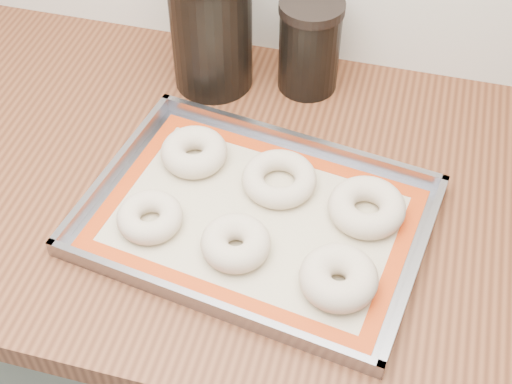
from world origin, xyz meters
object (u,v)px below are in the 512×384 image
(baking_tray, at_px, (256,218))
(canister_left, at_px, (211,26))
(bagel_back_mid, at_px, (279,179))
(bagel_front_right, at_px, (339,278))
(canister_mid, at_px, (309,45))
(bagel_front_mid, at_px, (236,243))
(bagel_front_left, at_px, (150,217))
(bagel_back_right, at_px, (367,207))
(bagel_back_left, at_px, (194,152))

(baking_tray, distance_m, canister_left, 0.33)
(bagel_back_mid, bearing_deg, baking_tray, -103.57)
(bagel_front_right, xyz_separation_m, canister_mid, (-0.12, 0.40, 0.05))
(bagel_front_mid, relative_size, bagel_front_right, 0.92)
(baking_tray, xyz_separation_m, bagel_back_mid, (0.02, 0.07, 0.01))
(baking_tray, height_order, bagel_front_right, bagel_front_right)
(baking_tray, height_order, bagel_front_left, bagel_front_left)
(canister_mid, bearing_deg, bagel_front_mid, -92.66)
(bagel_front_mid, relative_size, bagel_back_right, 0.87)
(bagel_front_mid, xyz_separation_m, canister_mid, (0.02, 0.37, 0.06))
(baking_tray, distance_m, bagel_back_left, 0.15)
(bagel_front_mid, distance_m, bagel_back_left, 0.18)
(bagel_front_left, xyz_separation_m, bagel_back_mid, (0.15, 0.12, -0.00))
(bagel_front_left, distance_m, bagel_back_right, 0.30)
(baking_tray, bearing_deg, bagel_back_mid, 76.43)
(bagel_front_right, height_order, bagel_back_left, bagel_front_right)
(bagel_back_left, relative_size, bagel_back_right, 0.92)
(bagel_front_left, height_order, bagel_front_right, bagel_front_right)
(bagel_front_left, height_order, bagel_back_left, bagel_back_left)
(bagel_front_left, distance_m, bagel_front_mid, 0.13)
(canister_mid, bearing_deg, bagel_front_left, -111.84)
(bagel_front_left, bearing_deg, bagel_front_right, -7.94)
(baking_tray, bearing_deg, bagel_front_right, -32.95)
(bagel_front_left, distance_m, bagel_back_mid, 0.19)
(bagel_front_right, bearing_deg, canister_left, 127.18)
(bagel_front_left, distance_m, bagel_front_right, 0.27)
(bagel_back_mid, xyz_separation_m, canister_mid, (-0.01, 0.24, 0.06))
(canister_left, bearing_deg, canister_mid, 10.91)
(bagel_back_mid, bearing_deg, bagel_front_left, -143.18)
(bagel_front_right, xyz_separation_m, bagel_back_right, (0.02, 0.13, -0.00))
(bagel_front_mid, relative_size, canister_mid, 0.59)
(bagel_front_mid, relative_size, canister_left, 0.43)
(bagel_back_left, relative_size, canister_mid, 0.63)
(bagel_back_right, bearing_deg, bagel_back_left, 170.89)
(canister_left, bearing_deg, baking_tray, -62.36)
(bagel_back_right, relative_size, canister_left, 0.49)
(bagel_front_right, bearing_deg, bagel_back_left, 145.37)
(canister_left, height_order, canister_mid, canister_left)
(bagel_front_mid, xyz_separation_m, bagel_back_left, (-0.11, 0.15, -0.00))
(bagel_front_left, distance_m, canister_left, 0.34)
(canister_left, bearing_deg, bagel_back_right, -38.91)
(canister_left, distance_m, canister_mid, 0.16)
(bagel_front_mid, height_order, canister_mid, canister_mid)
(bagel_front_mid, distance_m, bagel_back_mid, 0.13)
(canister_mid, bearing_deg, bagel_back_right, -62.27)
(bagel_back_mid, distance_m, canister_mid, 0.25)
(bagel_front_right, relative_size, bagel_back_mid, 0.94)
(bagel_front_right, distance_m, canister_mid, 0.42)
(bagel_front_left, height_order, bagel_front_mid, bagel_front_mid)
(bagel_front_left, bearing_deg, bagel_back_left, 81.64)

